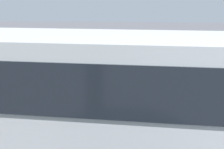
{
  "coord_description": "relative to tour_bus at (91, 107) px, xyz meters",
  "views": [
    {
      "loc": [
        -0.49,
        11.59,
        4.01
      ],
      "look_at": [
        0.55,
        0.35,
        1.1
      ],
      "focal_mm": 47.72,
      "sensor_mm": 36.0,
      "label": 1
    }
  ],
  "objects": [
    {
      "name": "traffic_cone",
      "position": [
        -1.61,
        -7.57,
        -1.34
      ],
      "size": [
        0.34,
        0.34,
        0.63
      ],
      "color": "orange",
      "rests_on": "ground_plane"
    },
    {
      "name": "spectator_centre",
      "position": [
        0.71,
        -2.91,
        -0.65
      ],
      "size": [
        0.58,
        0.37,
        1.68
      ],
      "color": "#473823",
      "rests_on": "ground_plane"
    },
    {
      "name": "bay_line_e",
      "position": [
        4.23,
        -5.95,
        -1.64
      ],
      "size": [
        0.21,
        3.73,
        0.01
      ],
      "color": "white",
      "rests_on": "ground_plane"
    },
    {
      "name": "parked_motorcycle_silver",
      "position": [
        0.87,
        -2.05,
        -1.16
      ],
      "size": [
        2.03,
        0.7,
        0.99
      ],
      "color": "black",
      "rests_on": "ground_plane"
    },
    {
      "name": "bay_line_b",
      "position": [
        -3.32,
        -5.95,
        -1.64
      ],
      "size": [
        0.24,
        4.72,
        0.01
      ],
      "color": "white",
      "rests_on": "ground_plane"
    },
    {
      "name": "bay_line_c",
      "position": [
        -0.8,
        -5.95,
        -1.64
      ],
      "size": [
        0.21,
        3.66,
        0.01
      ],
      "color": "white",
      "rests_on": "ground_plane"
    },
    {
      "name": "tour_bus",
      "position": [
        0.0,
        0.0,
        0.0
      ],
      "size": [
        10.95,
        3.1,
        3.25
      ],
      "color": "#B7BABF",
      "rests_on": "ground_plane"
    },
    {
      "name": "parked_motorcycle_dark",
      "position": [
        -1.76,
        -2.11,
        -1.16
      ],
      "size": [
        2.05,
        0.59,
        0.99
      ],
      "color": "black",
      "rests_on": "ground_plane"
    },
    {
      "name": "bay_line_d",
      "position": [
        1.71,
        -5.95,
        -1.64
      ],
      "size": [
        0.22,
        3.79,
        0.01
      ],
      "color": "white",
      "rests_on": "ground_plane"
    },
    {
      "name": "stunt_motorcycle",
      "position": [
        0.62,
        -7.65,
        -0.61
      ],
      "size": [
        1.89,
        0.86,
        1.82
      ],
      "color": "black",
      "rests_on": "ground_plane"
    },
    {
      "name": "ground_plane",
      "position": [
        -0.55,
        -5.39,
        -1.65
      ],
      "size": [
        80.0,
        80.0,
        0.0
      ],
      "primitive_type": "plane",
      "color": "#4C4C51"
    },
    {
      "name": "spectator_far_left",
      "position": [
        -1.36,
        -2.87,
        -0.65
      ],
      "size": [
        0.57,
        0.32,
        1.68
      ],
      "color": "black",
      "rests_on": "ground_plane"
    },
    {
      "name": "spectator_left",
      "position": [
        -0.37,
        -2.88,
        -0.59
      ],
      "size": [
        0.58,
        0.35,
        1.76
      ],
      "color": "black",
      "rests_on": "ground_plane"
    }
  ]
}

